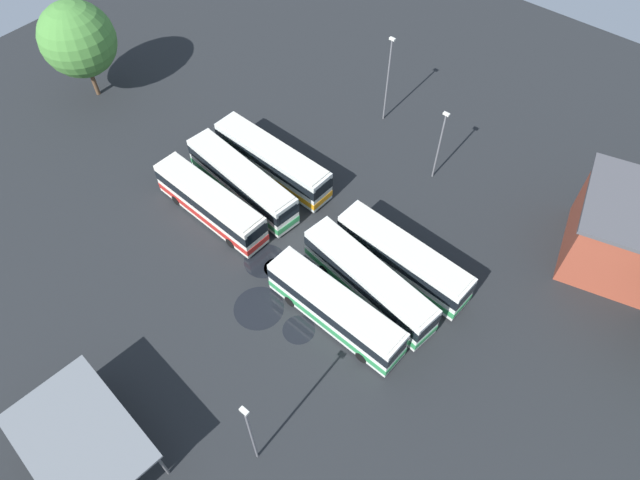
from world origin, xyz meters
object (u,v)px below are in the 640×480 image
(depot_building, at_px, (633,235))
(bus_row1_slot1, at_px, (369,281))
(lamp_post_far_corner, at_px, (440,143))
(tree_east_edge, at_px, (78,39))
(bus_row0_slot1, at_px, (242,181))
(bus_row1_slot0, at_px, (335,309))
(bus_row0_slot0, at_px, (210,203))
(bus_row1_slot2, at_px, (403,258))
(lamp_post_near_entrance, at_px, (388,77))
(bus_row0_slot2, at_px, (272,160))
(maintenance_shelter, at_px, (78,438))
(lamp_post_mid_lot, at_px, (251,433))

(depot_building, bearing_deg, bus_row1_slot1, -131.17)
(lamp_post_far_corner, distance_m, tree_east_edge, 36.72)
(bus_row0_slot1, xyz_separation_m, tree_east_edge, (-22.40, 0.46, 4.69))
(bus_row1_slot0, bearing_deg, depot_building, 53.71)
(bus_row0_slot0, xyz_separation_m, tree_east_edge, (-22.18, 4.09, 4.69))
(bus_row0_slot1, height_order, bus_row1_slot1, same)
(bus_row0_slot1, bearing_deg, bus_row1_slot2, 7.81)
(depot_building, xyz_separation_m, lamp_post_near_entrance, (-25.49, 2.10, 1.79))
(bus_row0_slot1, xyz_separation_m, bus_row1_slot2, (15.89, 2.18, -0.00))
(bus_row0_slot0, bearing_deg, bus_row1_slot1, 8.61)
(bus_row0_slot2, xyz_separation_m, tree_east_edge, (-22.72, -3.19, 4.69))
(bus_row0_slot0, bearing_deg, bus_row0_slot2, 85.74)
(bus_row1_slot0, height_order, maintenance_shelter, maintenance_shelter)
(bus_row0_slot1, xyz_separation_m, depot_building, (29.09, 14.72, 1.42))
(maintenance_shelter, bearing_deg, lamp_post_mid_lot, 39.32)
(lamp_post_mid_lot, distance_m, lamp_post_near_entrance, 35.59)
(bus_row0_slot2, relative_size, tree_east_edge, 1.23)
(bus_row1_slot2, bearing_deg, bus_row0_slot2, 174.59)
(depot_building, distance_m, lamp_post_mid_lot, 33.12)
(bus_row0_slot1, height_order, lamp_post_far_corner, lamp_post_far_corner)
(bus_row1_slot2, height_order, lamp_post_mid_lot, lamp_post_mid_lot)
(tree_east_edge, bearing_deg, maintenance_shelter, -36.92)
(bus_row0_slot0, xyz_separation_m, maintenance_shelter, (8.98, -19.32, 1.61))
(bus_row0_slot0, height_order, lamp_post_near_entrance, lamp_post_near_entrance)
(bus_row1_slot1, relative_size, maintenance_shelter, 1.26)
(bus_row0_slot2, distance_m, lamp_post_mid_lot, 26.06)
(bus_row1_slot1, xyz_separation_m, lamp_post_mid_lot, (2.01, -14.81, 2.69))
(depot_building, bearing_deg, lamp_post_near_entrance, 175.29)
(bus_row1_slot2, distance_m, maintenance_shelter, 26.17)
(bus_row1_slot1, distance_m, lamp_post_near_entrance, 21.69)
(bus_row0_slot1, distance_m, lamp_post_near_entrance, 17.49)
(bus_row1_slot2, distance_m, lamp_post_far_corner, 11.82)
(lamp_post_near_entrance, bearing_deg, bus_row1_slot0, -63.06)
(bus_row1_slot2, height_order, tree_east_edge, tree_east_edge)
(bus_row1_slot2, bearing_deg, bus_row0_slot0, -160.19)
(bus_row1_slot1, distance_m, tree_east_edge, 37.81)
(bus_row1_slot2, relative_size, tree_east_edge, 1.16)
(bus_row1_slot0, height_order, depot_building, depot_building)
(lamp_post_far_corner, bearing_deg, bus_row1_slot2, -70.37)
(bus_row0_slot0, distance_m, lamp_post_far_corner, 20.84)
(bus_row1_slot2, height_order, lamp_post_far_corner, lamp_post_far_corner)
(bus_row1_slot0, relative_size, bus_row1_slot2, 0.99)
(bus_row0_slot2, relative_size, bus_row1_slot1, 1.02)
(tree_east_edge, bearing_deg, bus_row0_slot2, 8.00)
(bus_row0_slot2, distance_m, depot_building, 30.86)
(bus_row0_slot2, relative_size, lamp_post_mid_lot, 1.52)
(lamp_post_far_corner, height_order, lamp_post_mid_lot, lamp_post_mid_lot)
(bus_row1_slot0, relative_size, lamp_post_mid_lot, 1.42)
(bus_row0_slot1, xyz_separation_m, bus_row1_slot0, (14.66, -4.94, -0.00))
(bus_row0_slot1, distance_m, maintenance_shelter, 24.61)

